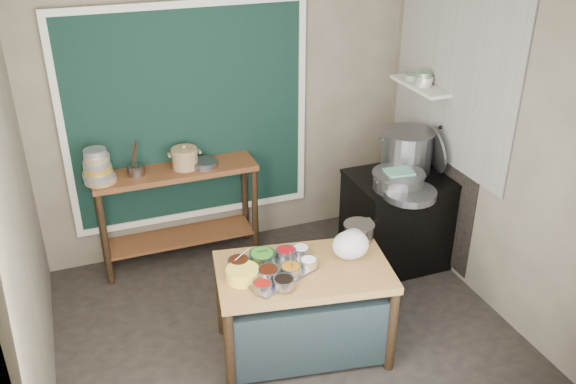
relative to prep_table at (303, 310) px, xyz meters
name	(u,v)px	position (x,y,z in m)	size (l,w,h in m)	color
floor	(283,328)	(-0.05, 0.30, -0.39)	(3.50, 3.00, 0.02)	#2C2722
back_wall	(225,106)	(-0.05, 1.81, 1.02)	(3.50, 0.02, 2.80)	#746C59
left_wall	(15,214)	(-1.81, 0.30, 1.02)	(0.02, 3.00, 2.80)	#746C59
right_wall	(489,138)	(1.71, 0.30, 1.02)	(0.02, 3.00, 2.80)	#746C59
curtain_panel	(189,117)	(-0.40, 1.77, 0.98)	(2.10, 0.02, 1.90)	black
curtain_frame	(189,117)	(-0.40, 1.76, 0.98)	(2.22, 0.03, 2.02)	beige
tile_panel	(453,66)	(1.69, 0.85, 1.48)	(0.02, 1.70, 1.70)	#B2B2AA
soot_patch	(432,183)	(1.69, 0.95, 0.32)	(0.01, 1.30, 1.30)	black
wall_shelf	(420,86)	(1.58, 1.15, 1.23)	(0.22, 0.70, 0.03)	beige
prep_table	(303,310)	(0.00, 0.00, 0.00)	(1.25, 0.72, 0.75)	olive
back_counter	(179,216)	(-0.60, 1.58, 0.10)	(1.45, 0.40, 0.95)	brown
stove_block	(399,221)	(1.30, 0.85, 0.05)	(0.90, 0.68, 0.85)	black
stove_top	(403,178)	(1.30, 0.85, 0.49)	(0.92, 0.69, 0.03)	black
condiment_tray	(275,272)	(-0.22, 0.01, 0.39)	(0.51, 0.37, 0.02)	gray
condiment_bowls	(274,265)	(-0.21, 0.03, 0.43)	(0.62, 0.51, 0.08)	gray
yellow_basin	(243,274)	(-0.45, 0.02, 0.42)	(0.23, 0.23, 0.09)	gold
saucepan	(359,232)	(0.55, 0.22, 0.44)	(0.25, 0.25, 0.14)	gray
plastic_bag_a	(351,245)	(0.38, 0.02, 0.48)	(0.28, 0.24, 0.21)	white
plastic_bag_b	(353,239)	(0.46, 0.13, 0.45)	(0.20, 0.17, 0.15)	white
bowl_stack	(98,168)	(-1.25, 1.54, 0.71)	(0.27, 0.27, 0.30)	tan
utensil_cup	(136,170)	(-0.93, 1.58, 0.62)	(0.15, 0.15, 0.09)	gray
ceramic_crock	(185,159)	(-0.50, 1.58, 0.66)	(0.24, 0.24, 0.16)	#806445
wide_bowl	(204,164)	(-0.34, 1.54, 0.60)	(0.23, 0.23, 0.06)	gray
stock_pot	(407,151)	(1.39, 0.96, 0.69)	(0.48, 0.48, 0.38)	gray
pot_lid	(436,149)	(1.61, 0.85, 0.72)	(0.44, 0.44, 0.02)	gray
steamer	(398,181)	(1.14, 0.66, 0.58)	(0.46, 0.46, 0.15)	gray
green_cloth	(399,172)	(1.14, 0.66, 0.66)	(0.23, 0.18, 0.02)	#5D9A80
shallow_pan	(410,193)	(1.15, 0.50, 0.53)	(0.45, 0.45, 0.06)	gray
shelf_bowl_stack	(424,79)	(1.58, 1.10, 1.30)	(0.15, 0.15, 0.12)	silver
shelf_bowl_green	(412,77)	(1.58, 1.29, 1.26)	(0.14, 0.14, 0.05)	gray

